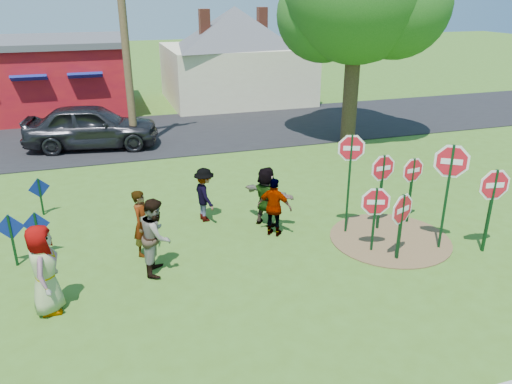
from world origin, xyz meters
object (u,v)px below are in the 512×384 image
at_px(stop_sign_b, 351,159).
at_px(suv, 92,126).
at_px(stop_sign_a, 375,206).
at_px(person_b, 142,223).
at_px(person_a, 44,270).
at_px(stop_sign_d, 412,175).
at_px(utility_pole, 123,19).
at_px(stop_sign_c, 450,173).

distance_m(stop_sign_b, suv, 12.32).
height_order(stop_sign_a, person_b, stop_sign_a).
height_order(person_b, suv, suv).
distance_m(stop_sign_b, person_a, 7.77).
relative_size(stop_sign_d, utility_pole, 0.21).
bearing_deg(suv, person_a, -176.09).
height_order(stop_sign_a, stop_sign_d, stop_sign_d).
bearing_deg(stop_sign_a, stop_sign_c, 5.55).
bearing_deg(stop_sign_a, suv, 138.24).
height_order(stop_sign_a, stop_sign_c, stop_sign_c).
height_order(stop_sign_a, utility_pole, utility_pole).
bearing_deg(stop_sign_d, person_b, 169.92).
height_order(person_a, suv, person_a).
distance_m(stop_sign_c, person_a, 9.50).
bearing_deg(person_a, stop_sign_b, -74.66).
distance_m(stop_sign_b, utility_pole, 11.14).
bearing_deg(stop_sign_c, suv, 158.58).
distance_m(stop_sign_c, utility_pole, 13.37).
relative_size(stop_sign_d, person_a, 1.06).
height_order(stop_sign_d, suv, stop_sign_d).
distance_m(stop_sign_d, person_a, 9.65).
bearing_deg(stop_sign_b, person_a, -150.60).
relative_size(suv, utility_pole, 0.55).
bearing_deg(stop_sign_a, person_a, -159.75).
bearing_deg(person_b, stop_sign_a, -76.38).
height_order(stop_sign_d, person_b, stop_sign_d).
relative_size(stop_sign_a, suv, 0.34).
relative_size(stop_sign_b, stop_sign_c, 0.99).
bearing_deg(stop_sign_b, stop_sign_d, 19.30).
bearing_deg(stop_sign_a, person_b, -177.78).
xyz_separation_m(stop_sign_b, suv, (-6.49, 10.41, -1.17)).
distance_m(person_b, utility_pole, 10.10).
height_order(stop_sign_b, person_a, stop_sign_b).
distance_m(suv, utility_pole, 4.63).
relative_size(stop_sign_d, suv, 0.38).
relative_size(stop_sign_b, utility_pole, 0.29).
relative_size(stop_sign_a, stop_sign_c, 0.63).
height_order(stop_sign_c, utility_pole, utility_pole).
distance_m(stop_sign_d, utility_pole, 12.31).
xyz_separation_m(stop_sign_c, suv, (-8.37, 11.98, -1.10)).
relative_size(stop_sign_c, utility_pole, 0.30).
bearing_deg(stop_sign_b, suv, 140.78).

